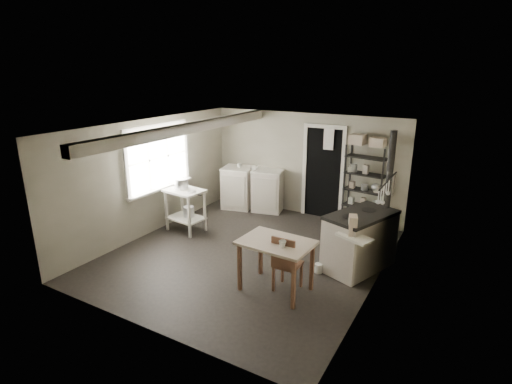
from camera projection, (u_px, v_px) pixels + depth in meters
The scene contains 31 objects.
floor at pixel (248, 254), 7.23m from camera, with size 5.00×5.00×0.00m, color black.
ceiling at pixel (247, 127), 6.54m from camera, with size 5.00×5.00×0.00m, color silver.
wall_back at pixel (305, 165), 8.96m from camera, with size 4.50×0.02×2.30m, color #9C9885.
wall_front at pixel (141, 248), 4.82m from camera, with size 4.50×0.02×2.30m, color #9C9885.
wall_left at pixel (151, 177), 7.96m from camera, with size 0.02×5.00×2.30m, color #9C9885.
wall_right at pixel (379, 217), 5.82m from camera, with size 0.02×5.00×2.30m, color #9C9885.
window at pixel (158, 158), 8.00m from camera, with size 0.12×1.76×1.28m, color silver, non-canonical shape.
doorway at pixel (323, 174), 8.76m from camera, with size 0.96×0.10×2.08m, color silver, non-canonical shape.
ceiling_beam at pixel (190, 128), 7.15m from camera, with size 0.18×5.00×0.18m, color silver, non-canonical shape.
wallpaper_panel at pixel (379, 217), 5.82m from camera, with size 0.01×5.00×2.30m, color beige, non-canonical shape.
utensil_rail at pixel (387, 180), 6.22m from camera, with size 0.06×1.20×0.44m, color silver, non-canonical shape.
prep_table at pixel (186, 212), 8.17m from camera, with size 0.77×0.55×0.88m, color silver, non-canonical shape.
stockpot at pixel (181, 186), 8.09m from camera, with size 0.28×0.28×0.31m, color silver.
saucepan at pixel (192, 194), 7.89m from camera, with size 0.17×0.17×0.10m, color silver.
bucket at pixel (189, 212), 8.21m from camera, with size 0.23×0.23×0.25m, color silver.
base_cabinets at pixel (253, 190), 9.45m from camera, with size 1.50×0.64×0.99m, color beige, non-canonical shape.
mixing_bowl at pixel (254, 171), 9.22m from camera, with size 0.25×0.25×0.06m, color white.
counter_cup at pixel (239, 168), 9.41m from camera, with size 0.12×0.12×0.09m, color white.
shelf_rack at pixel (365, 184), 8.18m from camera, with size 0.83×0.32×1.75m, color black, non-canonical shape.
shelf_jar at pixel (350, 163), 8.18m from camera, with size 0.08×0.08×0.18m, color white.
storage_box_a at pixel (358, 131), 8.01m from camera, with size 0.29×0.26×0.20m, color beige.
storage_box_b at pixel (379, 134), 7.77m from camera, with size 0.28×0.26×0.18m, color beige.
stove at pixel (359, 244), 6.62m from camera, with size 0.68×1.23×0.97m, color beige, non-canonical shape.
stovepipe at pixel (390, 172), 6.56m from camera, with size 0.11×0.11×1.41m, color black, non-canonical shape.
side_ledge at pixel (353, 260), 6.06m from camera, with size 0.54×0.29×0.83m, color silver, non-canonical shape.
oats_box at pixel (353, 223), 5.96m from camera, with size 0.12×0.20×0.30m, color beige.
work_table at pixel (276, 267), 5.96m from camera, with size 1.05×0.74×0.80m, color beige, non-canonical shape.
table_cup at pixel (282, 247), 5.63m from camera, with size 0.11×0.11×0.10m, color white.
chair at pixel (288, 260), 5.95m from camera, with size 0.37×0.39×0.90m, color brown, non-canonical shape.
flour_sack at pixel (342, 222), 8.09m from camera, with size 0.41×0.35×0.49m, color white.
floor_crock at pixel (318, 268), 6.56m from camera, with size 0.13×0.13×0.16m, color white.
Camera 1 is at (3.40, -5.62, 3.23)m, focal length 28.00 mm.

